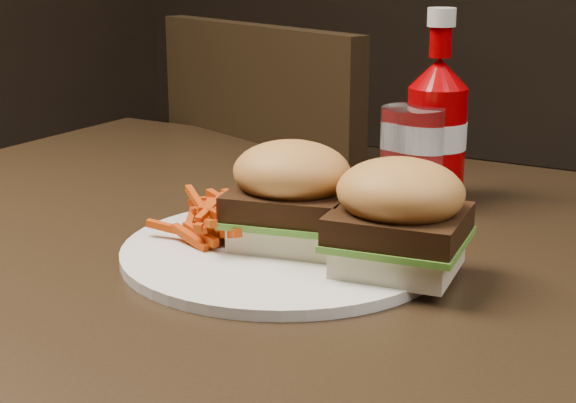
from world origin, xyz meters
The scene contains 8 objects.
dining_table centered at (0.00, 0.00, 0.73)m, with size 1.20×0.80×0.04m, color black.
chair_far centered at (-0.25, 0.56, 0.43)m, with size 0.45×0.45×0.04m, color black.
plate centered at (-0.03, -0.06, 0.76)m, with size 0.29×0.29×0.01m, color white.
sandwich_half_a centered at (-0.03, -0.04, 0.77)m, with size 0.10×0.09×0.02m, color beige.
sandwich_half_b centered at (0.08, -0.06, 0.77)m, with size 0.10×0.09×0.02m, color beige.
fries_pile centered at (-0.10, -0.06, 0.78)m, with size 0.10×0.10×0.04m, color #BB4906, non-canonical shape.
ketchup_bottle centered at (0.01, 0.20, 0.81)m, with size 0.06×0.06×0.13m, color #9A0003.
tumbler centered at (0.00, 0.15, 0.81)m, with size 0.07×0.07×0.11m, color white.
Camera 1 is at (0.35, -0.71, 1.02)m, focal length 55.00 mm.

